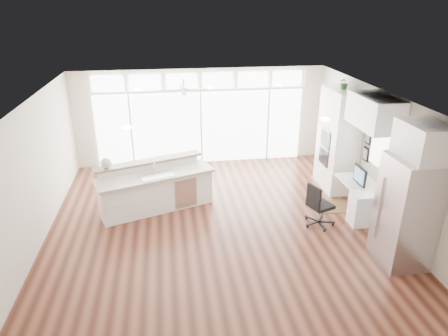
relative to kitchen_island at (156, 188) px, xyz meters
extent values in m
cube|color=#3E1C13|center=(1.28, -1.26, -0.53)|extent=(7.00, 8.00, 0.02)
cube|color=white|center=(1.28, -1.26, 2.18)|extent=(7.00, 8.00, 0.02)
cube|color=beige|center=(1.28, 2.74, 0.83)|extent=(7.00, 0.04, 2.70)
cube|color=beige|center=(1.28, -5.26, 0.83)|extent=(7.00, 0.04, 2.70)
cube|color=beige|center=(-2.22, -1.26, 0.83)|extent=(0.04, 8.00, 2.70)
cube|color=beige|center=(4.78, -1.26, 0.83)|extent=(0.04, 8.00, 2.70)
cube|color=white|center=(1.28, 2.68, 0.53)|extent=(5.80, 0.06, 2.08)
cube|color=white|center=(1.28, 2.68, 1.86)|extent=(5.90, 0.06, 0.40)
cube|color=white|center=(4.74, -0.96, 1.03)|extent=(0.04, 0.85, 0.85)
cube|color=white|center=(0.78, 1.54, 1.96)|extent=(1.16, 1.16, 0.32)
cube|color=beige|center=(1.28, -1.06, 2.16)|extent=(3.40, 3.00, 0.02)
cube|color=white|center=(4.45, 0.54, 0.73)|extent=(0.64, 1.20, 2.50)
cube|color=white|center=(4.41, -0.96, -0.14)|extent=(0.72, 1.30, 0.76)
cube|color=white|center=(4.45, -0.96, 1.83)|extent=(0.64, 1.30, 0.64)
cube|color=silver|center=(4.39, -2.61, 0.48)|extent=(0.76, 0.90, 2.00)
cube|color=white|center=(4.45, -2.61, 1.78)|extent=(0.64, 0.90, 0.60)
cube|color=black|center=(4.74, -0.34, 0.88)|extent=(0.06, 0.22, 0.80)
cube|color=white|center=(0.00, 0.00, 0.00)|extent=(2.78, 1.78, 1.04)
cube|color=#382412|center=(4.04, -0.51, -0.51)|extent=(0.95, 0.73, 0.01)
cube|color=black|center=(3.40, -1.22, -0.05)|extent=(0.62, 0.59, 0.94)
sphere|color=silver|center=(-1.03, 0.07, 0.64)|extent=(0.28, 0.28, 0.23)
cube|color=black|center=(4.33, -0.96, 0.45)|extent=(0.09, 0.51, 0.42)
cube|color=silver|center=(4.16, -0.96, 0.25)|extent=(0.14, 0.35, 0.02)
imported|color=#255122|center=(4.45, 0.54, 2.09)|extent=(0.30, 0.32, 0.22)
camera|label=1|loc=(0.35, -8.20, 3.91)|focal=32.00mm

